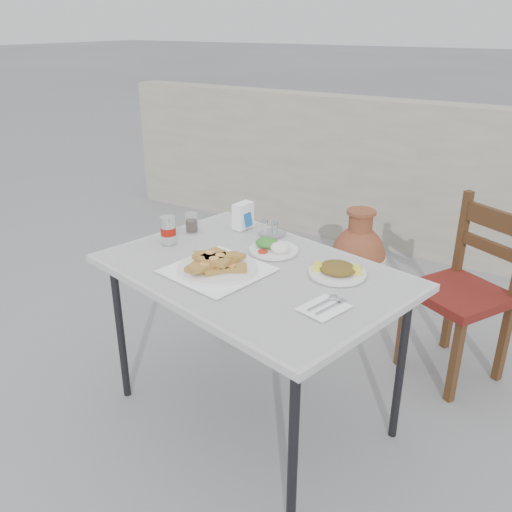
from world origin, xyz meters
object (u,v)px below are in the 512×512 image
Objects in this scene: cola_glass at (192,223)px; napkin_holder at (243,216)px; cafe_table at (253,279)px; salad_chopped_plate at (337,270)px; condiment_caddy at (272,230)px; salad_rice_plate at (273,247)px; terracotta_urn at (358,260)px; soda_can at (168,230)px; pide_plate at (218,263)px; chair at (465,289)px.

napkin_holder is at bearing 41.92° from cola_glass.
cafe_table is 0.55m from cola_glass.
condiment_caddy is (-0.46, 0.24, 0.01)m from salad_chopped_plate.
salad_rice_plate is 0.36m from salad_chopped_plate.
condiment_caddy is at bearing 152.38° from salad_chopped_plate.
salad_rice_plate is 0.34m from napkin_holder.
cola_glass is at bearing 174.89° from salad_chopped_plate.
terracotta_urn is at bearing 107.33° from salad_chopped_plate.
salad_chopped_plate is 0.84m from soda_can.
pide_plate is at bearing -106.71° from salad_rice_plate.
condiment_caddy is (0.18, -0.01, -0.04)m from napkin_holder.
napkin_holder is (0.19, 0.36, 0.00)m from soda_can.
cola_glass reaches higher than cafe_table.
cola_glass is (-0.39, 0.31, 0.01)m from pide_plate.
salad_rice_plate is 0.24× the size of chair.
cafe_table is at bearing -84.70° from salad_rice_plate.
condiment_caddy is at bearing -120.86° from chair.
salad_rice_plate is at bearing 20.85° from soda_can.
soda_can is at bearing 177.08° from cafe_table.
salad_rice_plate is 1.92× the size of condiment_caddy.
salad_rice_plate is at bearing -0.58° from cola_glass.
soda_can is 0.19m from cola_glass.
soda_can reaches higher than cafe_table.
condiment_caddy reaches higher than cafe_table.
salad_rice_plate is 0.35× the size of terracotta_urn.
salad_chopped_plate is (0.33, 0.14, 0.08)m from cafe_table.
napkin_holder is (-0.29, 0.18, 0.05)m from salad_rice_plate.
condiment_caddy is (-0.11, 0.17, 0.01)m from salad_rice_plate.
pide_plate is 0.48m from condiment_caddy.
salad_rice_plate is 0.93× the size of salad_chopped_plate.
terracotta_urn is (0.06, 1.47, -0.52)m from pide_plate.
cola_glass is at bearing 92.78° from soda_can.
pide_plate is at bearing -87.75° from condiment_caddy.
chair is at bearing -31.26° from terracotta_urn.
chair is (1.03, 0.51, -0.36)m from napkin_holder.
condiment_caddy reaches higher than salad_rice_plate.
chair reaches higher than cafe_table.
pide_plate is at bearing -137.56° from cafe_table.
salad_rice_plate is 0.21m from condiment_caddy.
chair reaches higher than condiment_caddy.
condiment_caddy is at bearing -94.69° from terracotta_urn.
napkin_holder is 0.14× the size of chair.
pide_plate is 1.96× the size of salad_rice_plate.
pide_plate is at bearing -102.01° from chair.
cola_glass is at bearing 141.35° from pide_plate.
salad_rice_plate reaches higher than salad_chopped_plate.
chair is (1.22, 0.69, -0.33)m from cola_glass.
cafe_table is 0.37m from salad_chopped_plate.
napkin_holder is at bearing 128.42° from cafe_table.
condiment_caddy is (-0.02, 0.48, -0.01)m from pide_plate.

